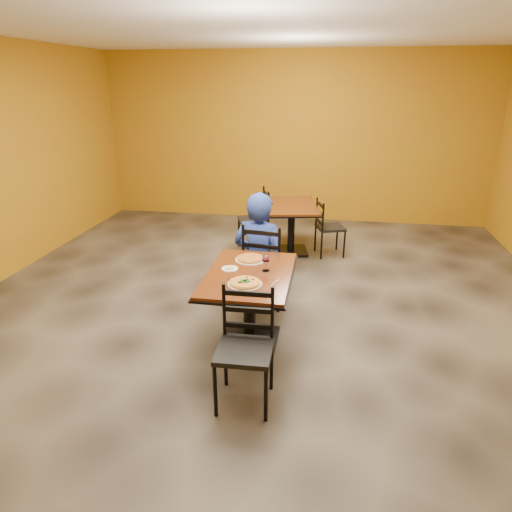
% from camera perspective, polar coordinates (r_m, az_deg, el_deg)
% --- Properties ---
extents(floor, '(7.00, 8.00, 0.01)m').
position_cam_1_polar(floor, '(5.06, 0.23, -7.77)').
color(floor, black).
rests_on(floor, ground).
extents(ceiling, '(7.00, 8.00, 0.01)m').
position_cam_1_polar(ceiling, '(4.46, 0.30, 28.26)').
color(ceiling, white).
rests_on(ceiling, ground).
extents(wall_back, '(7.00, 0.01, 3.00)m').
position_cam_1_polar(wall_back, '(8.46, 4.84, 14.65)').
color(wall_back, '#A56312').
rests_on(wall_back, ground).
extents(table_main, '(0.83, 1.23, 0.75)m').
position_cam_1_polar(table_main, '(4.37, -0.83, -4.50)').
color(table_main, '#562E0D').
rests_on(table_main, floor).
extents(table_second, '(0.94, 1.23, 0.75)m').
position_cam_1_polar(table_second, '(6.79, 4.53, 4.87)').
color(table_second, '#562E0D').
rests_on(table_second, floor).
extents(chair_main_near, '(0.44, 0.44, 0.96)m').
position_cam_1_polar(chair_main_near, '(3.60, -1.50, -12.02)').
color(chair_main_near, black).
rests_on(chair_main_near, floor).
extents(chair_main_far, '(0.50, 0.50, 1.00)m').
position_cam_1_polar(chair_main_far, '(5.19, 1.23, -0.86)').
color(chair_main_far, black).
rests_on(chair_main_far, floor).
extents(chair_second_left, '(0.55, 0.55, 0.96)m').
position_cam_1_polar(chair_second_left, '(6.88, -0.35, 4.54)').
color(chair_second_left, black).
rests_on(chair_second_left, floor).
extents(chair_second_right, '(0.48, 0.48, 0.85)m').
position_cam_1_polar(chair_second_right, '(6.80, 9.41, 3.56)').
color(chair_second_right, black).
rests_on(chair_second_right, floor).
extents(diner, '(0.71, 0.54, 1.30)m').
position_cam_1_polar(diner, '(5.27, 0.41, 1.21)').
color(diner, '#1B2C97').
rests_on(diner, floor).
extents(plate_main, '(0.31, 0.31, 0.01)m').
position_cam_1_polar(plate_main, '(4.05, -1.42, -3.57)').
color(plate_main, white).
rests_on(plate_main, table_main).
extents(pizza_main, '(0.28, 0.28, 0.02)m').
position_cam_1_polar(pizza_main, '(4.04, -1.42, -3.36)').
color(pizza_main, maroon).
rests_on(pizza_main, plate_main).
extents(plate_far, '(0.31, 0.31, 0.01)m').
position_cam_1_polar(plate_far, '(4.60, -0.72, -0.46)').
color(plate_far, white).
rests_on(plate_far, table_main).
extents(pizza_far, '(0.28, 0.28, 0.02)m').
position_cam_1_polar(pizza_far, '(4.59, -0.72, -0.28)').
color(pizza_far, orange).
rests_on(pizza_far, plate_far).
extents(side_plate, '(0.16, 0.16, 0.01)m').
position_cam_1_polar(side_plate, '(4.38, -3.34, -1.62)').
color(side_plate, white).
rests_on(side_plate, table_main).
extents(dip, '(0.09, 0.09, 0.01)m').
position_cam_1_polar(dip, '(4.38, -3.34, -1.51)').
color(dip, tan).
rests_on(dip, side_plate).
extents(wine_glass, '(0.08, 0.08, 0.18)m').
position_cam_1_polar(wine_glass, '(4.30, 1.27, -0.79)').
color(wine_glass, white).
rests_on(wine_glass, table_main).
extents(fork, '(0.04, 0.19, 0.00)m').
position_cam_1_polar(fork, '(4.11, -3.65, -3.24)').
color(fork, silver).
rests_on(fork, table_main).
extents(knife, '(0.08, 0.20, 0.00)m').
position_cam_1_polar(knife, '(4.10, 2.50, -3.31)').
color(knife, silver).
rests_on(knife, table_main).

